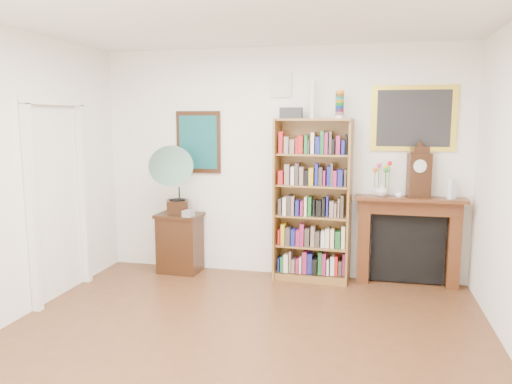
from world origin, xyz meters
TOP-DOWN VIEW (x-y plane):
  - room at (0.00, 0.00)m, footprint 4.51×5.01m
  - door_casing at (-2.21, 1.20)m, footprint 0.08×1.02m
  - teal_poster at (-1.05, 2.48)m, footprint 0.58×0.04m
  - small_picture at (0.00, 2.48)m, footprint 0.26×0.04m
  - gilt_painting at (1.55, 2.48)m, footprint 0.95×0.04m
  - bookshelf at (0.42, 2.32)m, footprint 0.92×0.39m
  - side_cabinet at (-1.25, 2.28)m, footprint 0.57×0.43m
  - fireplace at (1.54, 2.41)m, footprint 1.25×0.32m
  - gramophone at (-1.30, 2.19)m, footprint 0.72×0.80m
  - cd_stack at (-1.07, 2.12)m, footprint 0.14×0.14m
  - mantel_clock at (1.63, 2.38)m, footprint 0.28×0.19m
  - flower_vase at (1.22, 2.35)m, footprint 0.19×0.19m
  - teacup at (1.41, 2.29)m, footprint 0.08×0.08m
  - bottle_left at (1.97, 2.33)m, footprint 0.07×0.07m
  - bottle_right at (2.00, 2.35)m, footprint 0.06×0.06m

SIDE VIEW (x-z plane):
  - side_cabinet at x=-1.25m, z-range 0.00..0.76m
  - fireplace at x=1.54m, z-range 0.09..1.14m
  - cd_stack at x=-1.07m, z-range 0.76..0.84m
  - teacup at x=1.41m, z-range 1.05..1.11m
  - bookshelf at x=0.42m, z-range -0.03..2.21m
  - flower_vase at x=1.22m, z-range 1.05..1.21m
  - bottle_right at x=2.00m, z-range 1.05..1.25m
  - bottle_left at x=1.97m, z-range 1.05..1.29m
  - gramophone at x=-1.30m, z-range 0.81..1.68m
  - door_casing at x=-2.21m, z-range 0.18..2.35m
  - mantel_clock at x=1.63m, z-range 1.04..1.63m
  - room at x=0.00m, z-range -0.01..2.81m
  - teal_poster at x=-1.05m, z-range 1.26..2.04m
  - gilt_painting at x=1.55m, z-range 1.58..2.33m
  - small_picture at x=0.00m, z-range 2.20..2.50m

